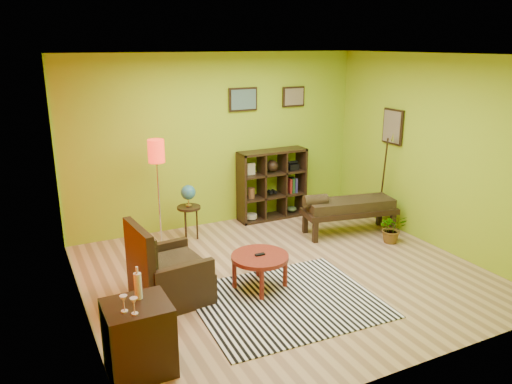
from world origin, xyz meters
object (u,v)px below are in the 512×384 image
armchair (167,277)px  side_cabinet (139,338)px  cube_shelf (273,184)px  globe_table (188,199)px  bench (347,207)px  floor_lamp (157,161)px  coffee_table (260,260)px  potted_plant (392,231)px

armchair → side_cabinet: (-0.62, -1.19, 0.05)m
cube_shelf → globe_table: bearing=-168.9°
bench → floor_lamp: bearing=163.9°
globe_table → cube_shelf: (1.63, 0.32, -0.06)m
coffee_table → cube_shelf: bearing=58.2°
coffee_table → potted_plant: (2.47, 0.42, -0.20)m
floor_lamp → cube_shelf: 2.25m
bench → cube_shelf: bearing=120.1°
globe_table → cube_shelf: size_ratio=0.73×
coffee_table → potted_plant: coffee_table is taller
floor_lamp → coffee_table: bearing=-68.4°
floor_lamp → cube_shelf: floor_lamp is taller
armchair → potted_plant: bearing=3.2°
bench → potted_plant: (0.40, -0.61, -0.26)m
floor_lamp → cube_shelf: (2.10, 0.39, -0.71)m
globe_table → potted_plant: (2.72, -1.49, -0.49)m
armchair → potted_plant: armchair is taller
coffee_table → floor_lamp: 2.18m
armchair → side_cabinet: side_cabinet is taller
side_cabinet → floor_lamp: floor_lamp is taller
potted_plant → globe_table: bearing=151.4°
floor_lamp → bench: size_ratio=1.04×
coffee_table → cube_shelf: (1.38, 2.22, 0.22)m
cube_shelf → side_cabinet: bearing=-134.3°
armchair → bench: armchair is taller
coffee_table → globe_table: bearing=97.6°
globe_table → bench: size_ratio=0.56×
coffee_table → side_cabinet: size_ratio=0.71×
side_cabinet → cube_shelf: cube_shelf is taller
bench → globe_table: bearing=159.4°
floor_lamp → bench: (2.79, -0.80, -0.87)m
side_cabinet → globe_table: side_cabinet is taller
coffee_table → armchair: (-1.12, 0.22, -0.08)m
globe_table → side_cabinet: bearing=-117.3°
side_cabinet → potted_plant: (4.21, 1.39, -0.17)m
coffee_table → globe_table: (-0.25, 1.90, 0.29)m
globe_table → bench: bearing=-20.6°
armchair → cube_shelf: 3.22m
potted_plant → coffee_table: bearing=-170.4°
bench → armchair: bearing=-165.7°
floor_lamp → potted_plant: bearing=-23.9°
armchair → floor_lamp: size_ratio=0.61×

